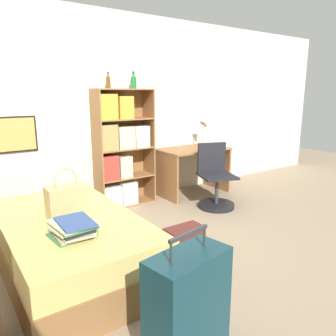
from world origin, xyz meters
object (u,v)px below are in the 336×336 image
(suitcase, at_px, (188,310))
(desk, at_px, (193,163))
(bookcase, at_px, (119,150))
(backpack, at_px, (184,250))
(handbag, at_px, (67,201))
(book_stack_on_bed, at_px, (73,228))
(bottle_brown, at_px, (134,82))
(bed, at_px, (70,244))
(desk_lamp, at_px, (205,127))
(bottle_green, at_px, (108,82))
(desk_chair, at_px, (215,187))

(suitcase, xyz_separation_m, desk, (2.12, 2.55, 0.14))
(bookcase, height_order, backpack, bookcase)
(handbag, distance_m, book_stack_on_bed, 0.43)
(book_stack_on_bed, xyz_separation_m, backpack, (0.90, -0.20, -0.36))
(desk, bearing_deg, suitcase, -129.74)
(bottle_brown, bearing_deg, bookcase, -174.09)
(bed, relative_size, backpack, 4.38)
(handbag, xyz_separation_m, desk_lamp, (2.54, 1.13, 0.39))
(handbag, height_order, book_stack_on_bed, handbag)
(handbag, relative_size, bottle_green, 2.09)
(bed, relative_size, handbag, 4.16)
(book_stack_on_bed, height_order, suitcase, suitcase)
(desk_chair, bearing_deg, handbag, -167.57)
(handbag, distance_m, suitcase, 1.46)
(suitcase, distance_m, desk_chair, 2.76)
(desk, distance_m, desk_chair, 0.70)
(desk, height_order, desk_lamp, desk_lamp)
(bookcase, relative_size, backpack, 3.87)
(handbag, bearing_deg, bed, -113.24)
(handbag, relative_size, desk_chair, 0.50)
(bed, height_order, desk_chair, desk_chair)
(bottle_brown, relative_size, desk_lamp, 0.47)
(bookcase, bearing_deg, handbag, -131.85)
(desk_lamp, bearing_deg, handbag, -156.01)
(bed, distance_m, backpack, 1.00)
(book_stack_on_bed, relative_size, bookcase, 0.24)
(backpack, bearing_deg, desk_chair, 38.21)
(suitcase, height_order, desk, suitcase)
(desk, relative_size, backpack, 2.57)
(suitcase, bearing_deg, desk, 50.26)
(suitcase, height_order, bookcase, bookcase)
(desk_lamp, bearing_deg, bottle_brown, 171.07)
(bed, distance_m, bottle_green, 2.23)
(book_stack_on_bed, height_order, bottle_brown, bottle_brown)
(bottle_brown, distance_m, desk_chair, 1.81)
(book_stack_on_bed, bearing_deg, bookcase, 53.68)
(handbag, distance_m, desk, 2.59)
(bed, relative_size, bottle_brown, 8.08)
(book_stack_on_bed, distance_m, desk, 2.87)
(desk_lamp, bearing_deg, bookcase, 173.82)
(bookcase, bearing_deg, bottle_green, 155.84)
(book_stack_on_bed, bearing_deg, desk, 32.54)
(suitcase, bearing_deg, bed, 98.46)
(bottle_brown, xyz_separation_m, desk_chair, (0.79, -0.82, -1.41))
(desk_lamp, distance_m, desk_chair, 1.06)
(bed, distance_m, desk_lamp, 2.91)
(bottle_green, relative_size, desk, 0.20)
(bottle_green, distance_m, desk_lamp, 1.64)
(desk, bearing_deg, book_stack_on_bed, -147.46)
(bottle_green, bearing_deg, desk_chair, -36.29)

